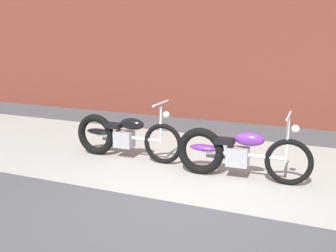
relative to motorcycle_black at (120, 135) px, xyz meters
name	(u,v)px	position (x,y,z in m)	size (l,w,h in m)	color
ground_plane	(177,203)	(1.63, -1.41, -0.40)	(80.00, 80.00, 0.00)	#47474C
sidewalk_slab	(217,163)	(1.63, 0.34, -0.40)	(36.00, 3.50, 0.01)	#9E998E
brick_building_wall	(264,7)	(1.63, 3.79, 2.27)	(36.00, 0.50, 5.33)	brown
motorcycle_black	(120,135)	(0.00, 0.00, 0.00)	(2.01, 0.58, 1.03)	black
motorcycle_purple	(233,152)	(2.04, -0.22, 0.00)	(2.01, 0.58, 1.03)	black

